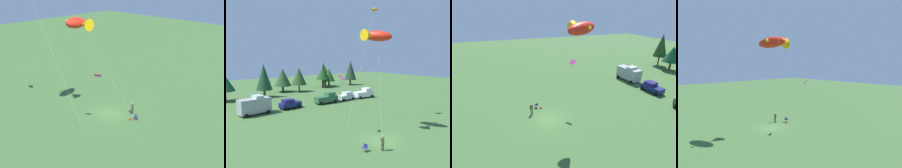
% 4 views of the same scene
% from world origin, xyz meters
% --- Properties ---
extents(ground_plane, '(160.00, 160.00, 0.00)m').
position_xyz_m(ground_plane, '(0.00, 0.00, 0.00)').
color(ground_plane, '#3D6330').
extents(person_kite_flyer, '(0.34, 0.54, 1.74)m').
position_xyz_m(person_kite_flyer, '(-2.29, -2.01, 1.02)').
color(person_kite_flyer, '#353137').
rests_on(person_kite_flyer, ground).
extents(folding_chair, '(0.58, 0.58, 0.82)m').
position_xyz_m(folding_chair, '(-3.92, -0.94, 0.49)').
color(folding_chair, navy).
rests_on(folding_chair, ground).
extents(backpack_on_grass, '(0.35, 0.39, 0.22)m').
position_xyz_m(backpack_on_grass, '(-3.39, -0.33, 0.11)').
color(backpack_on_grass, '#A91F1F').
rests_on(backpack_on_grass, ground).
extents(van_motorhome_grey, '(5.64, 3.19, 3.34)m').
position_xyz_m(van_motorhome_grey, '(-8.66, 21.56, 1.64)').
color(van_motorhome_grey, '#96979B').
rests_on(van_motorhome_grey, ground).
extents(car_navy_hatch, '(4.38, 2.63, 1.89)m').
position_xyz_m(car_navy_hatch, '(-1.95, 21.68, 0.95)').
color(car_navy_hatch, navy).
rests_on(car_navy_hatch, ground).
extents(kite_large_fish, '(6.42, 7.84, 13.84)m').
position_xyz_m(kite_large_fish, '(2.19, 3.57, 12.94)').
color(kite_large_fish, red).
rests_on(kite_large_fish, ground).
extents(kite_diamond_rainbow, '(5.57, 2.28, 7.81)m').
position_xyz_m(kite_diamond_rainbow, '(-2.44, 4.82, 7.31)').
color(kite_diamond_rainbow, '#DA3498').
rests_on(kite_diamond_rainbow, ground).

